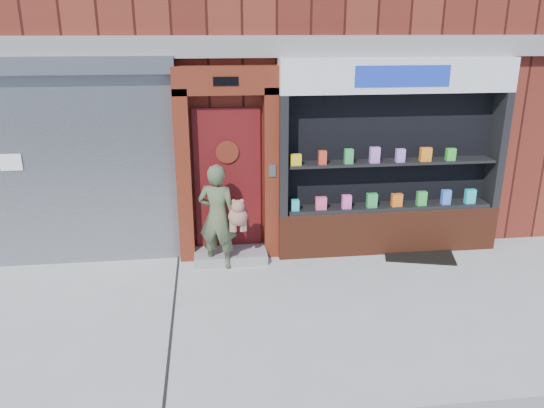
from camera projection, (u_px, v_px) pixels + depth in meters
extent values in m
plane|color=#9E9E99|center=(297.00, 313.00, 6.66)|extent=(80.00, 80.00, 0.00)
cube|color=gray|center=(278.00, 46.00, 7.46)|extent=(12.00, 0.16, 0.30)
cube|color=gray|center=(72.00, 173.00, 7.68)|extent=(3.00, 0.10, 2.80)
cube|color=slate|center=(58.00, 65.00, 7.14)|extent=(3.10, 0.30, 0.24)
cube|color=white|center=(11.00, 162.00, 7.46)|extent=(0.30, 0.01, 0.24)
cube|color=#5F1E10|center=(184.00, 177.00, 7.83)|extent=(0.22, 0.28, 2.60)
cube|color=#5F1E10|center=(271.00, 174.00, 7.98)|extent=(0.22, 0.28, 2.60)
cube|color=#5F1E10|center=(225.00, 80.00, 7.46)|extent=(1.50, 0.28, 0.40)
cube|color=black|center=(226.00, 81.00, 7.32)|extent=(0.35, 0.01, 0.12)
cube|color=#540F10|center=(228.00, 180.00, 8.04)|extent=(1.00, 0.06, 2.20)
cylinder|color=black|center=(227.00, 152.00, 7.86)|extent=(0.28, 0.02, 0.28)
cylinder|color=#5F1E10|center=(227.00, 152.00, 7.85)|extent=(0.34, 0.02, 0.34)
cube|color=gray|center=(231.00, 255.00, 8.14)|extent=(1.10, 0.55, 0.15)
cube|color=slate|center=(272.00, 171.00, 7.81)|extent=(0.10, 0.02, 0.18)
cube|color=maroon|center=(387.00, 229.00, 8.45)|extent=(3.50, 0.40, 0.70)
cube|color=black|center=(282.00, 156.00, 7.85)|extent=(0.12, 0.40, 1.80)
cube|color=black|center=(497.00, 149.00, 8.25)|extent=(0.12, 0.40, 1.80)
cube|color=black|center=(388.00, 150.00, 8.22)|extent=(3.30, 0.03, 1.80)
cube|color=black|center=(388.00, 207.00, 8.32)|extent=(3.20, 0.36, 0.06)
cube|color=black|center=(392.00, 162.00, 8.10)|extent=(3.20, 0.36, 0.04)
cube|color=white|center=(398.00, 75.00, 7.68)|extent=(3.50, 0.40, 0.50)
cube|color=#1732AC|center=(403.00, 76.00, 7.49)|extent=(1.40, 0.01, 0.30)
cube|color=#25BDBD|center=(295.00, 205.00, 8.04)|extent=(0.12, 0.09, 0.17)
cube|color=#F35179|center=(321.00, 203.00, 8.08)|extent=(0.16, 0.09, 0.20)
cube|color=#FB53B1|center=(347.00, 202.00, 8.12)|extent=(0.14, 0.09, 0.21)
cube|color=green|center=(372.00, 200.00, 8.17)|extent=(0.16, 0.09, 0.22)
cube|color=orange|center=(397.00, 200.00, 8.22)|extent=(0.17, 0.09, 0.20)
cube|color=green|center=(421.00, 198.00, 8.26)|extent=(0.15, 0.09, 0.22)
cube|color=#4373E4|center=(446.00, 197.00, 8.31)|extent=(0.14, 0.09, 0.23)
cube|color=#27BFC5|center=(470.00, 196.00, 8.36)|extent=(0.16, 0.09, 0.23)
cube|color=yellow|center=(296.00, 160.00, 7.81)|extent=(0.16, 0.09, 0.16)
cube|color=#CE4024|center=(322.00, 158.00, 7.85)|extent=(0.11, 0.09, 0.20)
cube|color=green|center=(349.00, 156.00, 7.90)|extent=(0.13, 0.09, 0.22)
cube|color=#B979DA|center=(375.00, 155.00, 7.94)|extent=(0.14, 0.09, 0.24)
cube|color=#AD7ADD|center=(400.00, 155.00, 7.99)|extent=(0.13, 0.09, 0.20)
cube|color=orange|center=(426.00, 154.00, 8.04)|extent=(0.17, 0.09, 0.21)
cube|color=green|center=(451.00, 154.00, 8.09)|extent=(0.14, 0.09, 0.18)
imported|color=#4A5538|center=(217.00, 217.00, 7.72)|extent=(0.67, 0.55, 1.57)
sphere|color=#8E5B47|center=(238.00, 216.00, 7.62)|extent=(0.28, 0.28, 0.28)
sphere|color=#8E5B47|center=(238.00, 206.00, 7.52)|extent=(0.19, 0.19, 0.19)
sphere|color=#8E5B47|center=(234.00, 202.00, 7.49)|extent=(0.07, 0.07, 0.07)
sphere|color=#8E5B47|center=(242.00, 201.00, 7.50)|extent=(0.07, 0.07, 0.07)
cylinder|color=#8E5B47|center=(232.00, 226.00, 7.65)|extent=(0.07, 0.07, 0.17)
cylinder|color=#8E5B47|center=(245.00, 225.00, 7.67)|extent=(0.07, 0.07, 0.17)
cylinder|color=#8E5B47|center=(234.00, 226.00, 7.64)|extent=(0.07, 0.07, 0.17)
cylinder|color=#8E5B47|center=(242.00, 226.00, 7.65)|extent=(0.07, 0.07, 0.17)
cube|color=black|center=(418.00, 253.00, 8.37)|extent=(1.21, 0.99, 0.03)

